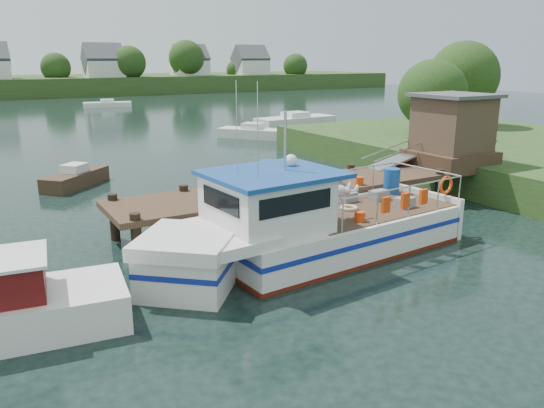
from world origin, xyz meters
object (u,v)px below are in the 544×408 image
dock (409,150)px  lobster_boat (305,229)px  moored_rowboat (76,178)px  moored_b (253,133)px  moored_c (295,120)px  moored_far (107,104)px

dock → lobster_boat: (-7.49, -3.44, -1.26)m
moored_rowboat → moored_b: (14.83, 9.65, 0.03)m
lobster_boat → moored_rowboat: bearing=102.7°
dock → moored_c: dock is taller
lobster_boat → moored_c: lobster_boat is taller
lobster_boat → moored_far: 56.59m
moored_rowboat → moored_far: moored_rowboat is taller
dock → moored_rowboat: size_ratio=4.63×
moored_b → moored_c: (7.29, 5.30, 0.01)m
lobster_boat → moored_far: bearing=78.0°
moored_b → dock: bearing=-82.8°
lobster_boat → moored_c: 33.70m
dock → lobster_boat: bearing=-155.3°
moored_far → moored_c: bearing=-71.9°
lobster_boat → moored_far: (7.62, 56.07, -0.62)m
moored_b → lobster_boat: bearing=-98.3°
moored_rowboat → moored_far: size_ratio=0.59×
moored_far → moored_c: 29.44m
lobster_boat → moored_rowboat: size_ratio=3.18×
lobster_boat → dock: bearing=20.4°
moored_far → dock: bearing=-92.6°
moored_rowboat → moored_far: 44.12m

